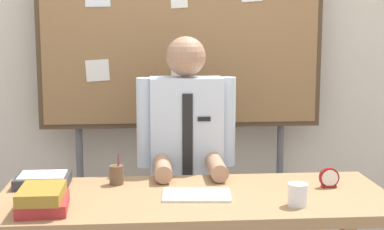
{
  "coord_description": "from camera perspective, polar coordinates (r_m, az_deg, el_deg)",
  "views": [
    {
      "loc": [
        -0.23,
        -2.59,
        1.52
      ],
      "look_at": [
        0.0,
        0.18,
        1.08
      ],
      "focal_mm": 54.2,
      "sensor_mm": 36.0,
      "label": 1
    }
  ],
  "objects": [
    {
      "name": "coffee_mug",
      "position": [
        2.6,
        10.37,
        -7.72
      ],
      "size": [
        0.09,
        0.09,
        0.1
      ],
      "primitive_type": "cylinder",
      "color": "white",
      "rests_on": "desk"
    },
    {
      "name": "pen_holder",
      "position": [
        2.91,
        -7.44,
        -5.85
      ],
      "size": [
        0.07,
        0.07,
        0.16
      ],
      "color": "brown",
      "rests_on": "desk"
    },
    {
      "name": "paper_tray",
      "position": [
        2.96,
        -14.47,
        -6.21
      ],
      "size": [
        0.26,
        0.2,
        0.06
      ],
      "color": "#333338",
      "rests_on": "desk"
    },
    {
      "name": "bulletin_board",
      "position": [
        3.59,
        -1.07,
        7.87
      ],
      "size": [
        1.76,
        0.09,
        2.06
      ],
      "color": "#4C3823",
      "rests_on": "ground_plane"
    },
    {
      "name": "desk_clock",
      "position": [
        2.91,
        13.34,
        -6.11
      ],
      "size": [
        0.1,
        0.04,
        0.1
      ],
      "color": "maroon",
      "rests_on": "desk"
    },
    {
      "name": "person",
      "position": [
        3.29,
        -0.57,
        -5.83
      ],
      "size": [
        0.55,
        0.56,
        1.45
      ],
      "color": "#2D2D33",
      "rests_on": "ground_plane"
    },
    {
      "name": "desk",
      "position": [
        2.75,
        0.3,
        -9.61
      ],
      "size": [
        1.83,
        0.72,
        0.73
      ],
      "color": "#9E754C",
      "rests_on": "ground_plane"
    },
    {
      "name": "book_stack",
      "position": [
        2.57,
        -14.51,
        -8.04
      ],
      "size": [
        0.23,
        0.29,
        0.1
      ],
      "color": "#B22D2D",
      "rests_on": "desk"
    },
    {
      "name": "back_wall",
      "position": [
        3.8,
        -1.26,
        6.41
      ],
      "size": [
        6.4,
        0.08,
        2.7
      ],
      "primitive_type": "cube",
      "color": "beige",
      "rests_on": "ground_plane"
    },
    {
      "name": "open_notebook",
      "position": [
        2.7,
        0.45,
        -7.89
      ],
      "size": [
        0.33,
        0.22,
        0.01
      ],
      "primitive_type": "cube",
      "rotation": [
        0.0,
        0.0,
        -0.08
      ],
      "color": "white",
      "rests_on": "desk"
    }
  ]
}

